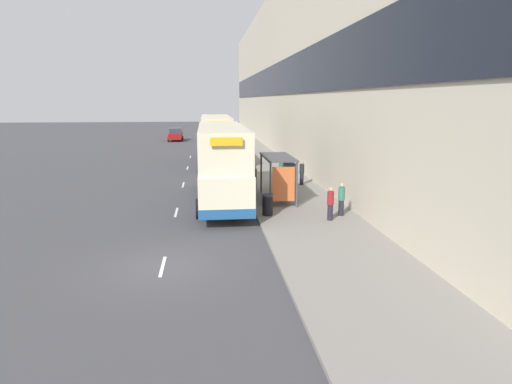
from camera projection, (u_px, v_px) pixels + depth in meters
The scene contains 18 objects.
ground_plane at pixel (162, 267), 15.85m from camera, with size 220.00×220.00×0.00m, color #424247.
pavement at pixel (247, 149), 54.04m from camera, with size 5.00×93.00×0.14m.
terrace_facade at pixel (281, 74), 52.77m from camera, with size 3.10×93.00×17.37m.
lane_mark_0 at pixel (163, 266), 15.92m from camera, with size 0.12×2.00×0.01m.
lane_mark_1 at pixel (176, 212), 23.60m from camera, with size 0.12×2.00×0.01m.
lane_mark_2 at pixel (183, 185), 31.28m from camera, with size 0.12×2.00×0.01m.
lane_mark_3 at pixel (187, 168), 38.96m from camera, with size 0.12×2.00×0.01m.
lane_mark_4 at pixel (190, 157), 46.64m from camera, with size 0.12×2.00×0.01m.
bus_shelter at pixel (282, 170), 25.34m from camera, with size 1.60×4.20×2.48m.
double_decker_bus_near at pixel (222, 162), 25.51m from camera, with size 2.85×11.55×4.30m.
double_decker_bus_ahead at pixel (216, 139), 40.79m from camera, with size 2.85×11.53×4.30m.
car_0 at pixel (176, 135), 65.06m from camera, with size 2.03×4.51×1.79m.
pedestrian_at_shelter at pixel (330, 203), 21.39m from camera, with size 0.31×0.31×1.58m.
pedestrian_1 at pixel (254, 178), 28.07m from camera, with size 0.33×0.33×1.66m.
pedestrian_2 at pixel (281, 172), 30.73m from camera, with size 0.32×0.32×1.62m.
pedestrian_3 at pixel (341, 199), 22.25m from camera, with size 0.32×0.32×1.61m.
pedestrian_4 at pixel (302, 173), 30.36m from camera, with size 0.32×0.32×1.59m.
litter_bin at pixel (268, 205), 22.38m from camera, with size 0.55×0.55×1.05m.
Camera 1 is at (1.58, -15.28, 5.70)m, focal length 32.00 mm.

